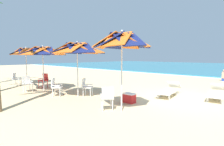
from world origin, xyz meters
TOP-DOWN VIEW (x-y plane):
  - ground_plane at (0.00, 0.00)m, footprint 80.00×80.00m
  - beach_umbrella_0 at (-0.57, -3.20)m, footprint 2.02×2.02m
  - plastic_chair_0 at (-1.01, -3.47)m, footprint 0.63×0.62m
  - beach_umbrella_1 at (-3.62, -2.87)m, footprint 2.62×2.62m
  - plastic_chair_1 at (-3.39, -2.54)m, footprint 0.63×0.62m
  - plastic_chair_2 at (-4.48, -3.55)m, footprint 0.63×0.63m
  - beach_umbrella_2 at (-6.38, -3.25)m, footprint 2.62×2.62m
  - plastic_chair_3 at (-6.66, -4.05)m, footprint 0.47×0.45m
  - plastic_chair_4 at (-7.24, -2.82)m, footprint 0.55×0.57m
  - beach_umbrella_3 at (-9.48, -2.97)m, footprint 2.11×2.11m
  - plastic_chair_5 at (-9.03, -3.83)m, footprint 0.63×0.63m
  - sun_lounger_0 at (1.31, 1.21)m, footprint 0.98×2.22m
  - sun_lounger_1 at (-0.55, 0.35)m, footprint 0.97×2.22m
  - cooler_box at (-1.11, -2.08)m, footprint 0.50×0.34m
  - beachgoer_seated at (0.07, 8.41)m, footprint 0.30×0.93m

SIDE VIEW (x-z plane):
  - ground_plane at x=0.00m, z-range 0.00..0.00m
  - cooler_box at x=-1.11m, z-range 0.00..0.40m
  - sun_lounger_0 at x=1.31m, z-range -0.03..0.59m
  - sun_lounger_1 at x=-0.55m, z-range -0.03..0.59m
  - beachgoer_seated at x=0.07m, z-range -0.17..0.75m
  - plastic_chair_0 at x=-1.01m, z-range 0.06..0.93m
  - plastic_chair_1 at x=-3.39m, z-range 0.06..0.93m
  - plastic_chair_2 at x=-4.48m, z-range 0.06..0.93m
  - plastic_chair_3 at x=-6.66m, z-range 0.06..0.93m
  - plastic_chair_4 at x=-7.24m, z-range 0.06..0.93m
  - plastic_chair_5 at x=-9.03m, z-range 0.06..0.93m
  - beach_umbrella_2 at x=-6.38m, z-range 0.94..3.48m
  - beach_umbrella_3 at x=-9.48m, z-range 0.94..3.52m
  - beach_umbrella_1 at x=-3.62m, z-range 0.97..3.61m
  - beach_umbrella_0 at x=-0.57m, z-range 1.02..3.85m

